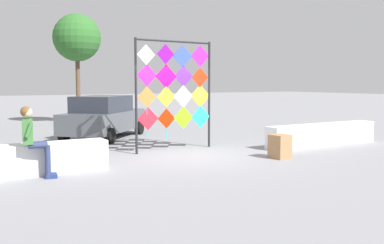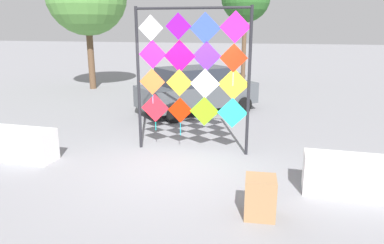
% 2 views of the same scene
% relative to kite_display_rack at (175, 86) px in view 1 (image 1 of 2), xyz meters
% --- Properties ---
extents(ground, '(120.00, 120.00, 0.00)m').
position_rel_kite_display_rack_xyz_m(ground, '(-0.16, -1.17, -1.92)').
color(ground, gray).
extents(plaza_ledge_left, '(4.38, 0.57, 0.70)m').
position_rel_kite_display_rack_xyz_m(plaza_ledge_left, '(-4.95, -1.51, -1.57)').
color(plaza_ledge_left, white).
rests_on(plaza_ledge_left, ground).
extents(plaza_ledge_right, '(4.38, 0.57, 0.70)m').
position_rel_kite_display_rack_xyz_m(plaza_ledge_right, '(4.62, -1.51, -1.57)').
color(plaza_ledge_right, white).
rests_on(plaza_ledge_right, ground).
extents(kite_display_rack, '(2.61, 0.21, 3.29)m').
position_rel_kite_display_rack_xyz_m(kite_display_rack, '(0.00, 0.00, 0.00)').
color(kite_display_rack, '#232328').
rests_on(kite_display_rack, ground).
extents(seated_vendor, '(0.71, 0.54, 1.55)m').
position_rel_kite_display_rack_xyz_m(seated_vendor, '(-4.45, -1.93, -1.01)').
color(seated_vendor, navy).
rests_on(seated_vendor, ground).
extents(parked_car, '(4.02, 4.04, 1.55)m').
position_rel_kite_display_rack_xyz_m(parked_car, '(-0.88, 3.88, -1.14)').
color(parked_car, '#4C5156').
rests_on(parked_car, ground).
extents(cardboard_box_large, '(0.51, 0.51, 0.64)m').
position_rel_kite_display_rack_xyz_m(cardboard_box_large, '(1.75, -2.66, -1.60)').
color(cardboard_box_large, '#9E754C').
rests_on(cardboard_box_large, ground).
extents(tree_broadleaf, '(2.32, 2.53, 5.37)m').
position_rel_kite_display_rack_xyz_m(tree_broadleaf, '(0.01, 10.15, 2.23)').
color(tree_broadleaf, brown).
rests_on(tree_broadleaf, ground).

